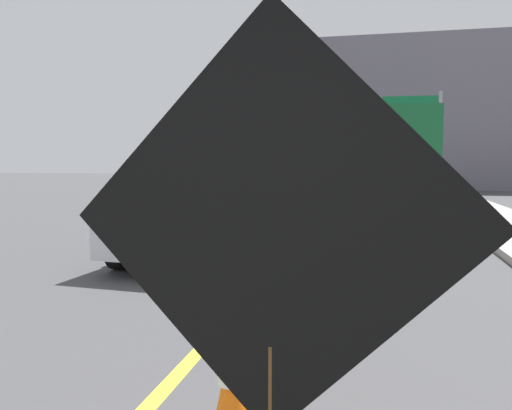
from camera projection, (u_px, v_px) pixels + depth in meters
name	position (u px, v px, depth m)	size (l,w,h in m)	color
lane_center_stripe	(204.00, 345.00, 4.82)	(0.14, 36.00, 0.01)	yellow
roadwork_sign	(272.00, 234.00, 1.88)	(1.63, 0.16, 2.33)	#593819
arrow_board_trailer	(330.00, 205.00, 14.18)	(1.60, 1.83, 2.70)	orange
box_truck	(393.00, 157.00, 18.64)	(2.72, 7.44, 3.41)	black
pickup_car	(207.00, 218.00, 9.28)	(2.20, 4.53, 1.38)	silver
highway_guide_sign	(423.00, 125.00, 24.61)	(2.79, 0.23, 5.00)	gray
far_building_block	(436.00, 116.00, 31.89)	(19.42, 6.36, 8.90)	slate
traffic_cone_near_sign	(233.00, 386.00, 3.16)	(0.36, 0.36, 0.72)	black
traffic_cone_mid_lane	(295.00, 282.00, 5.98)	(0.36, 0.36, 0.64)	black
traffic_cone_far_lane	(311.00, 248.00, 8.22)	(0.36, 0.36, 0.68)	black
traffic_cone_curbside	(337.00, 226.00, 11.11)	(0.36, 0.36, 0.63)	black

